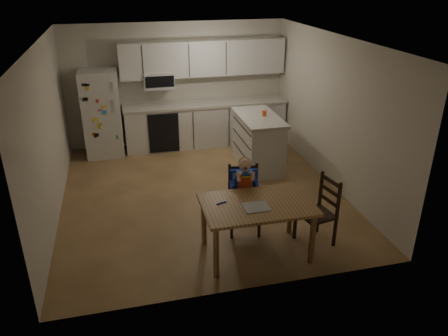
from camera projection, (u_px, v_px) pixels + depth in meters
room at (195, 113)px, 7.24m from camera, size 4.52×5.01×2.51m
refrigerator at (102, 113)px, 8.54m from camera, size 0.72×0.70×1.70m
kitchen_run at (204, 104)px, 9.05m from camera, size 3.37×0.62×2.15m
kitchen_island at (258, 142)px, 8.12m from camera, size 0.71×1.35×0.99m
red_cup at (264, 113)px, 7.90m from camera, size 0.08×0.08×0.10m
dining_table at (257, 210)px, 5.51m from camera, size 1.39×0.90×0.75m
napkin at (256, 207)px, 5.37m from camera, size 0.31×0.27×0.01m
toddler_spoon at (221, 203)px, 5.46m from camera, size 0.12×0.06×0.02m
chair_booster at (244, 186)px, 6.05m from camera, size 0.49×0.49×1.13m
chair_side at (323, 206)px, 5.83m from camera, size 0.49×0.49×0.95m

